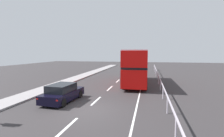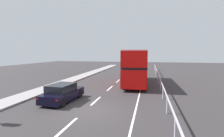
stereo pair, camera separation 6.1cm
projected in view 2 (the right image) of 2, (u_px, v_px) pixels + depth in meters
ground_plane at (87, 110)px, 11.72m from camera, size 73.92×120.00×0.10m
near_sidewalk_kerb at (8, 102)px, 13.07m from camera, size 2.07×80.00×0.14m
lane_paint_markings at (130, 87)px, 19.25m from camera, size 3.43×46.00×0.01m
bridge_side_railing at (160, 79)px, 19.25m from camera, size 0.10×42.00×1.08m
double_decker_bus_red at (137, 66)px, 21.17m from camera, size 2.80×10.57×4.15m
hatchback_car_near at (63, 93)px, 13.48m from camera, size 2.00×4.16×1.41m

